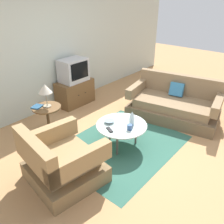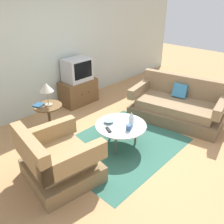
{
  "view_description": "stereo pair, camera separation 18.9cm",
  "coord_description": "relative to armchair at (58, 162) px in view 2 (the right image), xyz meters",
  "views": [
    {
      "loc": [
        -2.83,
        -1.98,
        2.42
      ],
      "look_at": [
        -0.09,
        0.34,
        0.55
      ],
      "focal_mm": 37.92,
      "sensor_mm": 36.0,
      "label": 1
    },
    {
      "loc": [
        -2.71,
        -2.12,
        2.42
      ],
      "look_at": [
        -0.09,
        0.34,
        0.55
      ],
      "focal_mm": 37.92,
      "sensor_mm": 36.0,
      "label": 2
    }
  ],
  "objects": [
    {
      "name": "armchair",
      "position": [
        0.0,
        0.0,
        0.0
      ],
      "size": [
        1.04,
        1.07,
        0.84
      ],
      "rotation": [
        0.0,
        0.0,
        -1.72
      ],
      "color": "brown",
      "rests_on": "ground"
    },
    {
      "name": "back_wall",
      "position": [
        1.34,
        2.11,
        1.05
      ],
      "size": [
        9.0,
        0.12,
        2.7
      ],
      "primitive_type": "cube",
      "color": "#B2BCB2",
      "rests_on": "ground"
    },
    {
      "name": "area_rug",
      "position": [
        1.2,
        -0.1,
        -0.3
      ],
      "size": [
        2.12,
        1.68,
        0.0
      ],
      "primitive_type": "cube",
      "color": "#2D5B4C",
      "rests_on": "ground"
    },
    {
      "name": "table_lamp",
      "position": [
        0.62,
        1.11,
        0.61
      ],
      "size": [
        0.24,
        0.24,
        0.42
      ],
      "color": "#9E937A",
      "rests_on": "side_table"
    },
    {
      "name": "couch",
      "position": [
        2.72,
        -0.3,
        -0.02
      ],
      "size": [
        1.23,
        1.92,
        0.84
      ],
      "rotation": [
        0.0,
        0.0,
        1.76
      ],
      "color": "brown",
      "rests_on": "ground"
    },
    {
      "name": "television",
      "position": [
        1.84,
        1.78,
        0.52
      ],
      "size": [
        0.61,
        0.43,
        0.51
      ],
      "color": "#B7B7BC",
      "rests_on": "tv_stand"
    },
    {
      "name": "tv_remote_dark",
      "position": [
        0.93,
        -0.07,
        0.13
      ],
      "size": [
        0.12,
        0.17,
        0.02
      ],
      "rotation": [
        0.0,
        0.0,
        4.27
      ],
      "color": "black",
      "rests_on": "coffee_table"
    },
    {
      "name": "vase",
      "position": [
        1.3,
        -0.24,
        0.24
      ],
      "size": [
        0.09,
        0.09,
        0.25
      ],
      "color": "silver",
      "rests_on": "coffee_table"
    },
    {
      "name": "ground_plane",
      "position": [
        1.34,
        -0.19,
        -0.3
      ],
      "size": [
        16.0,
        16.0,
        0.0
      ],
      "primitive_type": "plane",
      "color": "#AD7F51"
    },
    {
      "name": "tv_stand",
      "position": [
        1.84,
        1.78,
        -0.02
      ],
      "size": [
        0.85,
        0.49,
        0.56
      ],
      "color": "brown",
      "rests_on": "ground"
    },
    {
      "name": "book",
      "position": [
        0.49,
        1.22,
        0.3
      ],
      "size": [
        0.23,
        0.21,
        0.02
      ],
      "rotation": [
        0.0,
        0.0,
        0.37
      ],
      "color": "navy",
      "rests_on": "side_table"
    },
    {
      "name": "mug",
      "position": [
        1.16,
        -0.3,
        0.17
      ],
      "size": [
        0.13,
        0.08,
        0.09
      ],
      "color": "#335184",
      "rests_on": "coffee_table"
    },
    {
      "name": "bowl",
      "position": [
        1.11,
        0.09,
        0.14
      ],
      "size": [
        0.17,
        0.17,
        0.04
      ],
      "color": "slate",
      "rests_on": "coffee_table"
    },
    {
      "name": "side_table",
      "position": [
        0.6,
        1.11,
        0.12
      ],
      "size": [
        0.5,
        0.5,
        0.58
      ],
      "color": "brown",
      "rests_on": "ground"
    },
    {
      "name": "coffee_table",
      "position": [
        1.2,
        -0.1,
        0.09
      ],
      "size": [
        0.85,
        0.85,
        0.42
      ],
      "color": "#B2C6C1",
      "rests_on": "ground"
    }
  ]
}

